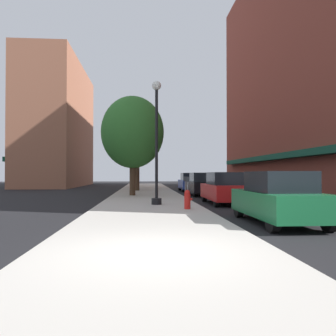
% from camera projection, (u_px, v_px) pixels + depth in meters
% --- Properties ---
extents(ground_plane, '(90.00, 90.00, 0.00)m').
position_uv_depth(ground_plane, '(201.00, 195.00, 24.53)').
color(ground_plane, black).
extents(sidewalk_slab, '(4.80, 50.00, 0.12)m').
position_uv_depth(sidewalk_slab, '(146.00, 194.00, 25.23)').
color(sidewalk_slab, '#B7B2A8').
rests_on(sidewalk_slab, ground).
extents(building_right_brick, '(6.80, 40.00, 24.74)m').
position_uv_depth(building_right_brick, '(316.00, 52.00, 29.53)').
color(building_right_brick, brown).
rests_on(building_right_brick, ground).
extents(building_far_background, '(6.80, 18.00, 15.25)m').
position_uv_depth(building_far_background, '(59.00, 126.00, 42.50)').
color(building_far_background, '#9E6047').
rests_on(building_far_background, ground).
extents(lamppost, '(0.48, 0.48, 5.90)m').
position_uv_depth(lamppost, '(157.00, 140.00, 15.91)').
color(lamppost, black).
rests_on(lamppost, sidewalk_slab).
extents(fire_hydrant, '(0.33, 0.26, 0.79)m').
position_uv_depth(fire_hydrant, '(187.00, 199.00, 13.85)').
color(fire_hydrant, red).
rests_on(fire_hydrant, sidewalk_slab).
extents(parking_meter_near, '(0.14, 0.09, 1.31)m').
position_uv_depth(parking_meter_near, '(185.00, 185.00, 18.23)').
color(parking_meter_near, slate).
rests_on(parking_meter_near, sidewalk_slab).
extents(parking_meter_far, '(0.14, 0.09, 1.31)m').
position_uv_depth(parking_meter_far, '(188.00, 186.00, 17.21)').
color(parking_meter_far, slate).
rests_on(parking_meter_far, sidewalk_slab).
extents(tree_near, '(4.96, 4.96, 8.23)m').
position_uv_depth(tree_near, '(134.00, 136.00, 34.19)').
color(tree_near, '#4C3823').
rests_on(tree_near, sidewalk_slab).
extents(tree_mid, '(4.27, 4.27, 6.75)m').
position_uv_depth(tree_mid, '(133.00, 132.00, 22.78)').
color(tree_mid, '#422D1E').
rests_on(tree_mid, sidewalk_slab).
extents(tree_far, '(3.68, 3.68, 6.52)m').
position_uv_depth(tree_far, '(137.00, 141.00, 29.28)').
color(tree_far, '#422D1E').
rests_on(tree_far, sidewalk_slab).
extents(car_green, '(1.80, 4.30, 1.66)m').
position_uv_depth(car_green, '(278.00, 198.00, 10.54)').
color(car_green, black).
rests_on(car_green, ground).
extents(car_red, '(1.80, 4.30, 1.66)m').
position_uv_depth(car_red, '(225.00, 189.00, 17.41)').
color(car_red, black).
rests_on(car_red, ground).
extents(car_black, '(1.80, 4.30, 1.66)m').
position_uv_depth(car_black, '(202.00, 184.00, 24.14)').
color(car_black, black).
rests_on(car_black, ground).
extents(car_blue, '(1.80, 4.30, 1.66)m').
position_uv_depth(car_blue, '(190.00, 182.00, 30.21)').
color(car_blue, black).
rests_on(car_blue, ground).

